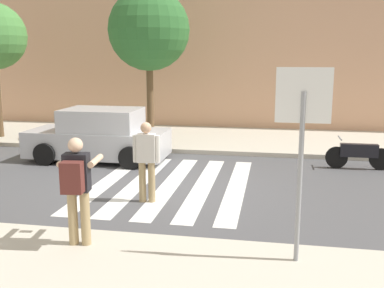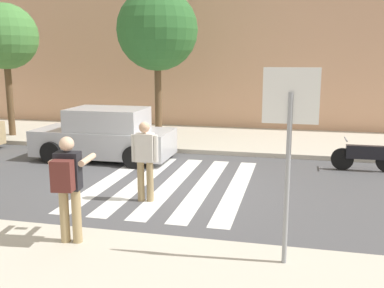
{
  "view_description": "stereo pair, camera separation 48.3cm",
  "coord_description": "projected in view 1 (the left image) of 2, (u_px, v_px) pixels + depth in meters",
  "views": [
    {
      "loc": [
        2.42,
        -10.07,
        3.1
      ],
      "look_at": [
        0.6,
        -0.2,
        1.1
      ],
      "focal_mm": 42.0,
      "sensor_mm": 36.0,
      "label": 1
    },
    {
      "loc": [
        2.89,
        -9.97,
        3.1
      ],
      "look_at": [
        0.6,
        -0.2,
        1.1
      ],
      "focal_mm": 42.0,
      "sensor_mm": 36.0,
      "label": 2
    }
  ],
  "objects": [
    {
      "name": "crosswalk_stripe_1",
      "position": [
        139.0,
        182.0,
        11.09
      ],
      "size": [
        0.44,
        5.2,
        0.01
      ],
      "primitive_type": "cube",
      "color": "silver",
      "rests_on": "ground"
    },
    {
      "name": "crosswalk_stripe_0",
      "position": [
        109.0,
        181.0,
        11.23
      ],
      "size": [
        0.44,
        5.2,
        0.01
      ],
      "primitive_type": "cube",
      "color": "silver",
      "rests_on": "ground"
    },
    {
      "name": "stop_sign",
      "position": [
        302.0,
        123.0,
        6.2
      ],
      "size": [
        0.76,
        0.08,
        2.8
      ],
      "color": "gray",
      "rests_on": "sidewalk_near"
    },
    {
      "name": "pedestrian_crossing",
      "position": [
        147.0,
        157.0,
        9.46
      ],
      "size": [
        0.58,
        0.28,
        1.72
      ],
      "color": "tan",
      "rests_on": "ground"
    },
    {
      "name": "motorcycle",
      "position": [
        358.0,
        154.0,
        12.33
      ],
      "size": [
        1.76,
        0.6,
        0.87
      ],
      "color": "black",
      "rests_on": "ground"
    },
    {
      "name": "building_facade_far",
      "position": [
        222.0,
        54.0,
        20.17
      ],
      "size": [
        56.0,
        4.0,
        6.26
      ],
      "primitive_type": "cube",
      "color": "tan",
      "rests_on": "ground"
    },
    {
      "name": "sidewalk_far",
      "position": [
        206.0,
        138.0,
        16.52
      ],
      "size": [
        60.0,
        4.8,
        0.14
      ],
      "primitive_type": "cube",
      "color": "beige",
      "rests_on": "ground"
    },
    {
      "name": "ground_plane",
      "position": [
        169.0,
        186.0,
        10.75
      ],
      "size": [
        120.0,
        120.0,
        0.0
      ],
      "primitive_type": "plane",
      "color": "#4C4C4F"
    },
    {
      "name": "photographer_with_backpack",
      "position": [
        77.0,
        182.0,
        6.92
      ],
      "size": [
        0.65,
        0.89,
        1.72
      ],
      "color": "tan",
      "rests_on": "sidewalk_near"
    },
    {
      "name": "crosswalk_stripe_2",
      "position": [
        171.0,
        184.0,
        10.94
      ],
      "size": [
        0.44,
        5.2,
        0.01
      ],
      "primitive_type": "cube",
      "color": "silver",
      "rests_on": "ground"
    },
    {
      "name": "street_tree_center",
      "position": [
        149.0,
        30.0,
        15.32
      ],
      "size": [
        2.8,
        2.8,
        5.2
      ],
      "color": "brown",
      "rests_on": "sidewalk_far"
    },
    {
      "name": "crosswalk_stripe_3",
      "position": [
        203.0,
        186.0,
        10.8
      ],
      "size": [
        0.44,
        5.2,
        0.01
      ],
      "primitive_type": "cube",
      "color": "silver",
      "rests_on": "ground"
    },
    {
      "name": "crosswalk_stripe_4",
      "position": [
        236.0,
        187.0,
        10.66
      ],
      "size": [
        0.44,
        5.2,
        0.01
      ],
      "primitive_type": "cube",
      "color": "silver",
      "rests_on": "ground"
    },
    {
      "name": "parked_car_silver",
      "position": [
        99.0,
        136.0,
        13.3
      ],
      "size": [
        4.1,
        1.92,
        1.55
      ],
      "color": "#B7BABF",
      "rests_on": "ground"
    }
  ]
}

